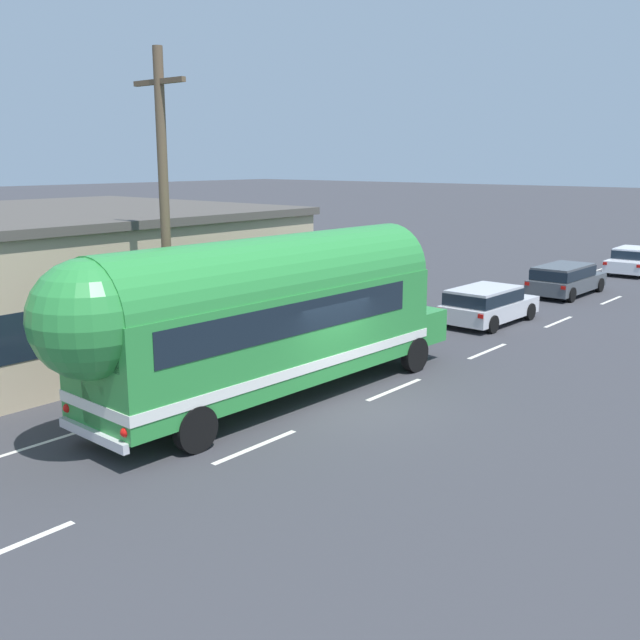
% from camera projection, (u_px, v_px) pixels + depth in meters
% --- Properties ---
extents(ground_plane, '(300.00, 300.00, 0.00)m').
position_uv_depth(ground_plane, '(354.00, 406.00, 18.01)').
color(ground_plane, '#38383D').
extents(lane_markings, '(3.75, 80.00, 0.01)m').
position_uv_depth(lane_markings, '(501.00, 311.00, 29.31)').
color(lane_markings, silver).
rests_on(lane_markings, ground).
extents(roadside_building, '(12.16, 16.59, 4.34)m').
position_uv_depth(roadside_building, '(0.00, 282.00, 22.95)').
color(roadside_building, tan).
rests_on(roadside_building, ground).
extents(utility_pole, '(1.80, 0.24, 8.50)m').
position_uv_depth(utility_pole, '(165.00, 222.00, 17.88)').
color(utility_pole, brown).
rests_on(utility_pole, ground).
extents(painted_bus, '(2.85, 12.45, 4.12)m').
position_uv_depth(painted_bus, '(260.00, 313.00, 17.67)').
color(painted_bus, '#2D8C3D').
rests_on(painted_bus, ground).
extents(car_lead, '(2.07, 4.36, 1.37)m').
position_uv_depth(car_lead, '(487.00, 303.00, 26.89)').
color(car_lead, silver).
rests_on(car_lead, ground).
extents(car_second, '(2.01, 4.70, 1.37)m').
position_uv_depth(car_second, '(565.00, 278.00, 32.56)').
color(car_second, '#474C51').
rests_on(car_second, ground).
extents(car_third, '(2.13, 4.71, 1.37)m').
position_uv_depth(car_third, '(635.00, 259.00, 38.87)').
color(car_third, white).
rests_on(car_third, ground).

